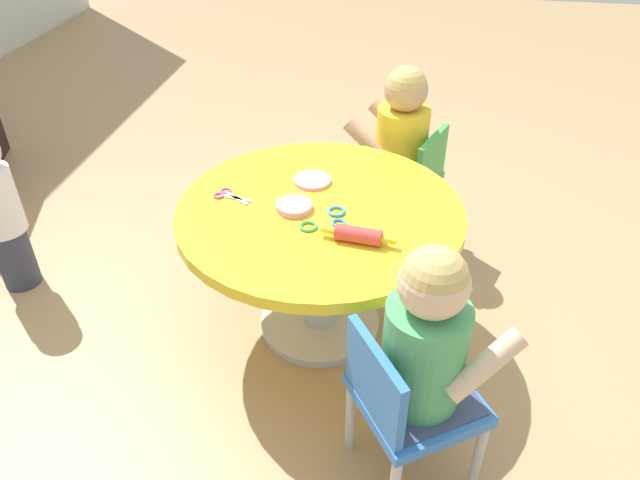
% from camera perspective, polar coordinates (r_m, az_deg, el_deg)
% --- Properties ---
extents(ground_plane, '(10.00, 10.00, 0.00)m').
position_cam_1_polar(ground_plane, '(2.28, 0.00, -7.97)').
color(ground_plane, tan).
extents(craft_table, '(0.94, 0.94, 0.52)m').
position_cam_1_polar(craft_table, '(2.02, 0.00, 0.33)').
color(craft_table, silver).
rests_on(craft_table, ground).
extents(child_chair_left, '(0.41, 0.41, 0.54)m').
position_cam_1_polar(child_chair_left, '(1.65, 8.15, -14.87)').
color(child_chair_left, '#B7B7BC').
rests_on(child_chair_left, ground).
extents(seated_child_left, '(0.41, 0.44, 0.51)m').
position_cam_1_polar(seated_child_left, '(1.50, 10.20, -8.85)').
color(seated_child_left, '#3F4772').
rests_on(seated_child_left, ground).
extents(child_chair_right, '(0.39, 0.39, 0.54)m').
position_cam_1_polar(child_chair_right, '(2.56, 8.15, 5.59)').
color(child_chair_right, '#B7B7BC').
rests_on(child_chair_right, ground).
extents(seated_child_right, '(0.37, 0.42, 0.51)m').
position_cam_1_polar(seated_child_right, '(2.47, 7.73, 10.39)').
color(seated_child_right, '#3F4772').
rests_on(seated_child_right, ground).
extents(rolling_pin, '(0.07, 0.23, 0.05)m').
position_cam_1_polar(rolling_pin, '(1.79, 3.66, 0.48)').
color(rolling_pin, '#D83F3F').
rests_on(rolling_pin, craft_table).
extents(craft_scissors, '(0.10, 0.14, 0.01)m').
position_cam_1_polar(craft_scissors, '(2.04, -8.66, 4.19)').
color(craft_scissors, silver).
rests_on(craft_scissors, craft_table).
extents(playdough_blob_0, '(0.13, 0.13, 0.01)m').
position_cam_1_polar(playdough_blob_0, '(2.10, -0.71, 5.67)').
color(playdough_blob_0, pink).
rests_on(playdough_blob_0, craft_table).
extents(playdough_blob_1, '(0.12, 0.12, 0.02)m').
position_cam_1_polar(playdough_blob_1, '(1.94, -2.45, 3.19)').
color(playdough_blob_1, pink).
rests_on(playdough_blob_1, craft_table).
extents(cookie_cutter_0, '(0.06, 0.06, 0.01)m').
position_cam_1_polar(cookie_cutter_0, '(1.93, 1.58, 2.73)').
color(cookie_cutter_0, '#3F99D8').
rests_on(cookie_cutter_0, craft_table).
extents(cookie_cutter_1, '(0.05, 0.05, 0.01)m').
position_cam_1_polar(cookie_cutter_1, '(1.87, 1.77, 1.62)').
color(cookie_cutter_1, '#3F99D8').
rests_on(cookie_cutter_1, craft_table).
extents(cookie_cutter_2, '(0.06, 0.06, 0.01)m').
position_cam_1_polar(cookie_cutter_2, '(1.86, -1.11, 1.30)').
color(cookie_cutter_2, '#4CB259').
rests_on(cookie_cutter_2, craft_table).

